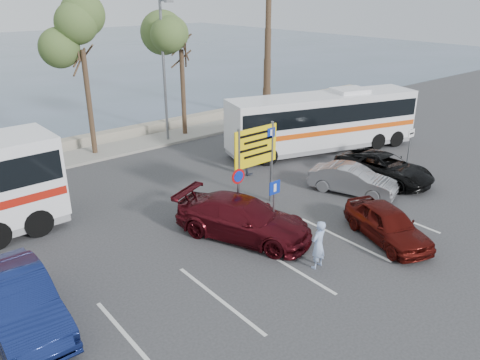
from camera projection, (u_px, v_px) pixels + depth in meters
ground at (292, 243)px, 17.17m from camera, size 120.00×120.00×0.00m
kerb_strip at (120, 148)px, 27.16m from camera, size 44.00×2.40×0.15m
seawall at (105, 137)px, 28.51m from camera, size 48.00×0.80×0.60m
tree_mid at (80, 31)px, 23.80m from camera, size 3.20×3.20×8.00m
tree_right at (181, 35)px, 27.51m from camera, size 3.20×3.20×7.40m
street_lamp_right at (164, 65)px, 26.87m from camera, size 0.45×1.15×8.01m
direction_sign at (256, 153)px, 19.13m from camera, size 2.20×0.12×3.60m
sign_no_stop at (238, 188)px, 17.93m from camera, size 0.60×0.08×2.35m
sign_parking at (274, 201)px, 17.06m from camera, size 0.50×0.07×2.25m
sign_taxi at (410, 144)px, 23.46m from camera, size 0.50×0.07×2.20m
lane_markings at (289, 265)px, 15.78m from camera, size 12.02×4.20×0.01m
coach_bus_right at (323, 123)px, 26.47m from camera, size 11.31×5.44×3.46m
car_blue at (19, 302)px, 12.65m from camera, size 1.69×4.77×1.57m
car_maroon at (243, 218)px, 17.32m from camera, size 4.03×5.63×1.51m
car_red at (387, 224)px, 17.13m from camera, size 2.76×4.20×1.33m
suv_black at (384, 168)px, 22.56m from camera, size 2.46×4.87×1.32m
car_silver_b at (353, 180)px, 21.16m from camera, size 2.66×4.13×1.29m
pedestrian_near at (318, 245)px, 15.36m from camera, size 0.67×0.49×1.70m
pedestrian_far at (244, 155)px, 23.29m from camera, size 1.00×1.15×1.99m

